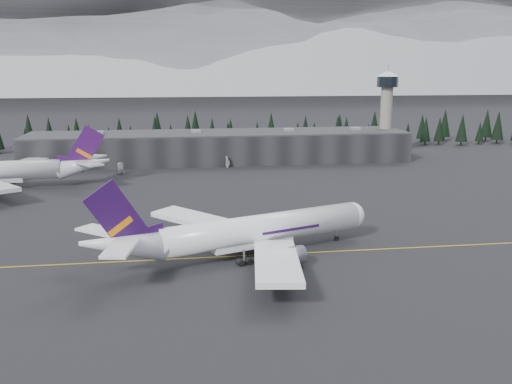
{
  "coord_description": "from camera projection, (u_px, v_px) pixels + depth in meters",
  "views": [
    {
      "loc": [
        -20.47,
        -116.74,
        38.99
      ],
      "look_at": [
        0.0,
        20.0,
        9.0
      ],
      "focal_mm": 40.0,
      "sensor_mm": 36.0,
      "label": 1
    }
  ],
  "objects": [
    {
      "name": "terminal",
      "position": [
        220.0,
        147.0,
        243.54
      ],
      "size": [
        160.0,
        30.0,
        12.6
      ],
      "color": "black",
      "rests_on": "ground"
    },
    {
      "name": "control_tower",
      "position": [
        386.0,
        104.0,
        253.66
      ],
      "size": [
        10.0,
        10.0,
        37.7
      ],
      "color": "gray",
      "rests_on": "ground"
    },
    {
      "name": "ground",
      "position": [
        270.0,
        252.0,
        124.06
      ],
      "size": [
        1400.0,
        1400.0,
        0.0
      ],
      "primitive_type": "plane",
      "color": "black",
      "rests_on": "ground"
    },
    {
      "name": "gse_vehicle_b",
      "position": [
        228.0,
        166.0,
        229.14
      ],
      "size": [
        4.76,
        2.11,
        1.59
      ],
      "primitive_type": "imported",
      "rotation": [
        0.0,
        0.0,
        -1.52
      ],
      "color": "silver",
      "rests_on": "ground"
    },
    {
      "name": "taxiline",
      "position": [
        271.0,
        254.0,
        122.12
      ],
      "size": [
        400.0,
        0.4,
        0.02
      ],
      "primitive_type": "cube",
      "color": "gold",
      "rests_on": "ground"
    },
    {
      "name": "jet_main",
      "position": [
        240.0,
        233.0,
        119.12
      ],
      "size": [
        63.45,
        56.85,
        19.27
      ],
      "rotation": [
        0.0,
        0.0,
        0.35
      ],
      "color": "white",
      "rests_on": "ground"
    },
    {
      "name": "gse_vehicle_a",
      "position": [
        121.0,
        173.0,
        214.84
      ],
      "size": [
        3.53,
        5.06,
        1.28
      ],
      "primitive_type": "imported",
      "rotation": [
        0.0,
        0.0,
        0.34
      ],
      "color": "silver",
      "rests_on": "ground"
    },
    {
      "name": "mountain_ridge",
      "position": [
        180.0,
        89.0,
        1090.56
      ],
      "size": [
        4400.0,
        900.0,
        420.0
      ],
      "primitive_type": null,
      "color": "white",
      "rests_on": "ground"
    },
    {
      "name": "jet_parked",
      "position": [
        1.0,
        171.0,
        188.09
      ],
      "size": [
        70.09,
        64.56,
        20.6
      ],
      "rotation": [
        0.0,
        0.0,
        3.2
      ],
      "color": "silver",
      "rests_on": "ground"
    },
    {
      "name": "treeline",
      "position": [
        213.0,
        134.0,
        279.04
      ],
      "size": [
        360.0,
        20.0,
        15.0
      ],
      "primitive_type": "cube",
      "color": "black",
      "rests_on": "ground"
    }
  ]
}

